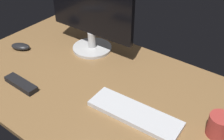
{
  "coord_description": "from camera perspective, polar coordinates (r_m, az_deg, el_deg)",
  "views": [
    {
      "loc": [
        70.61,
        -76.92,
        82.65
      ],
      "look_at": [
        7.19,
        6.76,
        8.0
      ],
      "focal_mm": 44.28,
      "sensor_mm": 36.0,
      "label": 1
    }
  ],
  "objects": [
    {
      "name": "desk",
      "position": [
        1.33,
        -4.25,
        -2.73
      ],
      "size": [
        140.0,
        84.0,
        2.0
      ],
      "primitive_type": "cube",
      "color": "olive",
      "rests_on": "ground"
    },
    {
      "name": "keyboard",
      "position": [
        1.14,
        4.66,
        -8.94
      ],
      "size": [
        39.74,
        14.23,
        2.0
      ],
      "primitive_type": "cube",
      "rotation": [
        0.0,
        0.0,
        0.05
      ],
      "color": "silver",
      "rests_on": "desk"
    },
    {
      "name": "monitor",
      "position": [
        1.47,
        -4.45,
        11.59
      ],
      "size": [
        51.89,
        21.82,
        41.57
      ],
      "rotation": [
        0.0,
        0.0,
        0.02
      ],
      "color": "silver",
      "rests_on": "desk"
    },
    {
      "name": "coffee_mug",
      "position": [
        1.12,
        21.29,
        -10.65
      ],
      "size": [
        8.77,
        8.77,
        9.02
      ],
      "primitive_type": "cylinder",
      "color": "#B23833",
      "rests_on": "desk"
    },
    {
      "name": "computer_mouse",
      "position": [
        1.64,
        -18.36,
        4.63
      ],
      "size": [
        12.44,
        9.63,
        3.39
      ],
      "primitive_type": "ellipsoid",
      "rotation": [
        0.0,
        0.0,
        0.38
      ],
      "color": "black",
      "rests_on": "desk"
    },
    {
      "name": "tv_remote",
      "position": [
        1.35,
        -18.27,
        -2.74
      ],
      "size": [
        18.78,
        5.54,
        2.57
      ],
      "primitive_type": "cube",
      "rotation": [
        0.0,
        0.0,
        -0.02
      ],
      "color": "black",
      "rests_on": "desk"
    }
  ]
}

